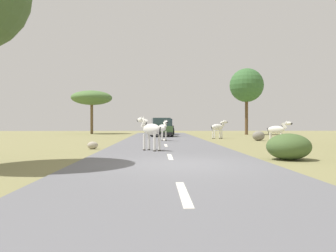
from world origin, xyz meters
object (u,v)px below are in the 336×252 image
zebra_2 (150,130)px  rock_1 (259,136)px  car_0 (161,128)px  tree_1 (92,98)px  zebra_0 (163,128)px  zebra_1 (218,127)px  zebra_3 (278,130)px  tree_3 (247,85)px  rock_2 (93,145)px  bush_0 (289,147)px  car_1 (164,127)px

zebra_2 → rock_1: size_ratio=1.74×
car_0 → tree_1: bearing=-51.2°
rock_1 → zebra_0: bearing=-174.5°
zebra_1 → zebra_3: zebra_1 is taller
tree_3 → car_0: bearing=-151.3°
tree_3 → rock_2: size_ratio=14.46×
zebra_2 → rock_2: 3.35m
tree_1 → zebra_1: bearing=-44.6°
zebra_0 → tree_1: (-8.44, 16.89, 3.46)m
tree_3 → bush_0: size_ratio=4.92×
rock_1 → rock_2: (-10.57, -7.27, -0.17)m
zebra_3 → rock_2: zebra_3 is taller
zebra_2 → tree_1: (-7.77, 25.03, 3.41)m
car_0 → zebra_0: bearing=86.0°
zebra_0 → bush_0: 12.21m
zebra_1 → zebra_2: (-5.36, -12.10, 0.04)m
tree_3 → rock_2: (-13.23, -19.87, -5.38)m
zebra_0 → bush_0: zebra_0 is taller
zebra_2 → rock_2: size_ratio=3.00×
zebra_3 → car_0: bearing=-112.9°
rock_1 → rock_2: size_ratio=1.72×
tree_1 → bush_0: tree_1 is taller
bush_0 → tree_1: bearing=114.0°
car_0 → car_1: bearing=-98.3°
tree_1 → rock_1: (15.47, -16.21, -4.03)m
zebra_0 → rock_1: 7.08m
car_0 → car_1: (0.40, 5.80, 0.00)m
zebra_3 → tree_1: 25.45m
car_1 → tree_3: 10.46m
tree_3 → rock_1: bearing=-101.9°
car_0 → tree_1: tree_1 is taller
car_0 → rock_2: 14.97m
tree_1 → rock_2: 24.36m
rock_1 → rock_2: bearing=-145.5°
car_0 → tree_1: (-8.40, 8.95, 3.54)m
zebra_3 → bush_0: 8.92m
zebra_2 → car_0: car_0 is taller
zebra_1 → car_0: (-4.73, 3.98, -0.09)m
rock_2 → tree_3: bearing=56.3°
zebra_1 → tree_3: bearing=128.7°
zebra_2 → tree_3: (10.36, 21.42, 4.58)m
zebra_1 → zebra_3: size_ratio=1.09×
rock_1 → rock_2: rock_1 is taller
zebra_3 → tree_3: size_ratio=0.19×
zebra_3 → bush_0: (-2.84, -8.44, -0.40)m
car_1 → tree_1: 9.99m
car_1 → tree_3: (9.33, -0.46, 4.71)m
zebra_1 → zebra_2: zebra_2 is taller
zebra_3 → bush_0: zebra_3 is taller
zebra_0 → zebra_2: size_ratio=0.96×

